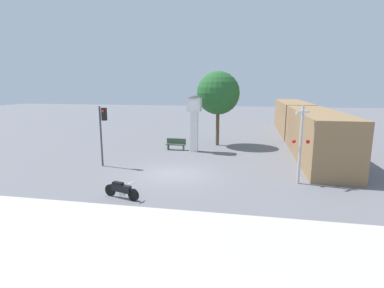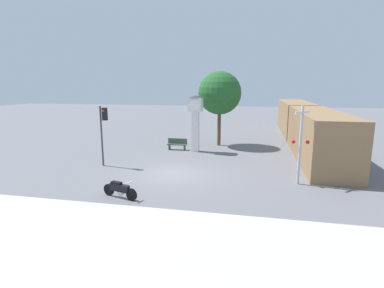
% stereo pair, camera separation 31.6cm
% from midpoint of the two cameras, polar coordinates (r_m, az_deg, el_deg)
% --- Properties ---
extents(ground_plane, '(120.00, 120.00, 0.00)m').
position_cam_midpoint_polar(ground_plane, '(17.90, -4.01, -5.75)').
color(ground_plane, slate).
extents(sidewalk_strip, '(36.00, 6.00, 0.10)m').
position_cam_midpoint_polar(sidewalk_strip, '(10.74, -15.89, -17.88)').
color(sidewalk_strip, '#BCB7A8').
rests_on(sidewalk_strip, ground_plane).
extents(motorcycle, '(1.89, 0.69, 0.86)m').
position_cam_midpoint_polar(motorcycle, '(14.46, -13.93, -8.48)').
color(motorcycle, black).
rests_on(motorcycle, ground_plane).
extents(clock_tower, '(1.23, 1.23, 4.42)m').
position_cam_midpoint_polar(clock_tower, '(23.53, 0.08, 5.65)').
color(clock_tower, white).
rests_on(clock_tower, ground_plane).
extents(freight_train, '(2.80, 25.24, 3.40)m').
position_cam_midpoint_polar(freight_train, '(29.35, 19.82, 3.63)').
color(freight_train, olive).
rests_on(freight_train, ground_plane).
extents(traffic_light, '(0.50, 0.35, 3.90)m').
position_cam_midpoint_polar(traffic_light, '(19.94, -17.10, 3.44)').
color(traffic_light, '#47474C').
rests_on(traffic_light, ground_plane).
extents(railroad_crossing_signal, '(0.90, 0.82, 4.18)m').
position_cam_midpoint_polar(railroad_crossing_signal, '(16.61, 19.49, 0.36)').
color(railroad_crossing_signal, '#B7B7BC').
rests_on(railroad_crossing_signal, ground_plane).
extents(street_tree, '(3.68, 3.68, 6.38)m').
position_cam_midpoint_polar(street_tree, '(26.04, 4.65, 9.62)').
color(street_tree, brown).
rests_on(street_tree, ground_plane).
extents(bench, '(1.60, 0.44, 0.92)m').
position_cam_midpoint_polar(bench, '(24.47, -3.43, 0.03)').
color(bench, '#384C38').
rests_on(bench, ground_plane).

